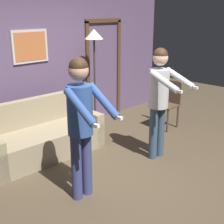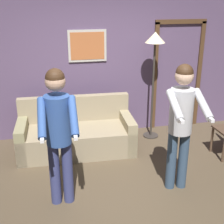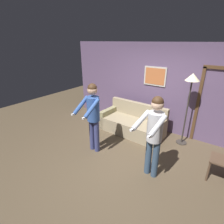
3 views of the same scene
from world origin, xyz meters
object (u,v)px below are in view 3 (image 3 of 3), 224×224
object	(u,v)px
torchiere_lamp	(191,86)
person_standing_left	(93,112)
couch	(132,124)
person_standing_right	(154,131)

from	to	relation	value
torchiere_lamp	person_standing_left	distance (m)	2.47
couch	torchiere_lamp	bearing A→B (deg)	10.39
person_standing_left	person_standing_right	xyz separation A→B (m)	(1.54, 0.01, -0.01)
couch	person_standing_right	bearing A→B (deg)	-48.77
couch	person_standing_left	distance (m)	1.64
torchiere_lamp	person_standing_right	world-z (taller)	torchiere_lamp
couch	person_standing_right	distance (m)	2.01
person_standing_left	couch	bearing A→B (deg)	77.19
person_standing_right	torchiere_lamp	bearing A→B (deg)	83.40
couch	person_standing_left	bearing A→B (deg)	-102.81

